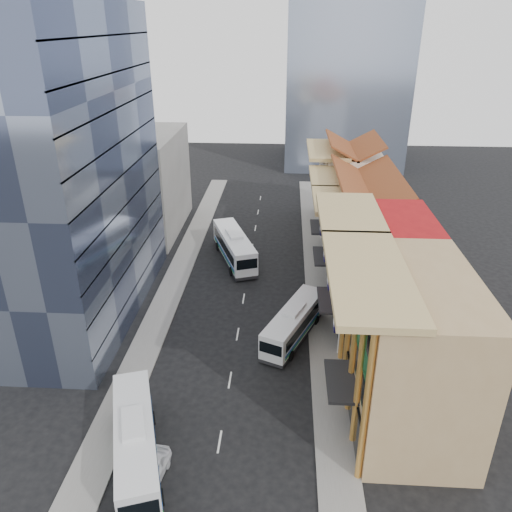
# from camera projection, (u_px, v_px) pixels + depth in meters

# --- Properties ---
(ground) EXTENTS (200.00, 200.00, 0.00)m
(ground) POSITION_uv_depth(u_px,v_px,m) (218.00, 452.00, 35.87)
(ground) COLOR black
(ground) RESTS_ON ground
(sidewalk_right) EXTENTS (3.00, 90.00, 0.15)m
(sidewalk_right) POSITION_uv_depth(u_px,v_px,m) (320.00, 300.00, 55.21)
(sidewalk_right) COLOR slate
(sidewalk_right) RESTS_ON ground
(sidewalk_left) EXTENTS (3.00, 90.00, 0.15)m
(sidewalk_left) POSITION_uv_depth(u_px,v_px,m) (168.00, 296.00, 56.16)
(sidewalk_left) COLOR slate
(sidewalk_left) RESTS_ON ground
(shophouse_tan) EXTENTS (8.00, 14.00, 12.00)m
(shophouse_tan) POSITION_uv_depth(u_px,v_px,m) (411.00, 349.00, 37.03)
(shophouse_tan) COLOR tan
(shophouse_tan) RESTS_ON ground
(shophouse_red) EXTENTS (8.00, 10.00, 12.00)m
(shophouse_red) POSITION_uv_depth(u_px,v_px,m) (384.00, 275.00, 47.86)
(shophouse_red) COLOR #A51214
(shophouse_red) RESTS_ON ground
(shophouse_cream_near) EXTENTS (8.00, 9.00, 10.00)m
(shophouse_cream_near) POSITION_uv_depth(u_px,v_px,m) (369.00, 245.00, 56.86)
(shophouse_cream_near) COLOR beige
(shophouse_cream_near) RESTS_ON ground
(shophouse_cream_mid) EXTENTS (8.00, 9.00, 10.00)m
(shophouse_cream_mid) POSITION_uv_depth(u_px,v_px,m) (359.00, 217.00, 64.99)
(shophouse_cream_mid) COLOR beige
(shophouse_cream_mid) RESTS_ON ground
(shophouse_cream_far) EXTENTS (8.00, 12.00, 11.00)m
(shophouse_cream_far) POSITION_uv_depth(u_px,v_px,m) (350.00, 188.00, 74.25)
(shophouse_cream_far) COLOR beige
(shophouse_cream_far) RESTS_ON ground
(office_tower) EXTENTS (12.00, 26.00, 30.00)m
(office_tower) POSITION_uv_depth(u_px,v_px,m) (62.00, 173.00, 47.56)
(office_tower) COLOR #424C69
(office_tower) RESTS_ON ground
(office_block_far) EXTENTS (10.00, 18.00, 14.00)m
(office_block_far) POSITION_uv_depth(u_px,v_px,m) (144.00, 183.00, 71.68)
(office_block_far) COLOR gray
(office_block_far) RESTS_ON ground
(bus_left_near) EXTENTS (6.26, 11.92, 3.74)m
(bus_left_near) POSITION_uv_depth(u_px,v_px,m) (135.00, 442.00, 34.33)
(bus_left_near) COLOR silver
(bus_left_near) RESTS_ON ground
(bus_left_far) EXTENTS (6.93, 12.62, 3.97)m
(bus_left_far) POSITION_uv_depth(u_px,v_px,m) (234.00, 246.00, 63.76)
(bus_left_far) COLOR white
(bus_left_far) RESTS_ON ground
(bus_right) EXTENTS (6.49, 10.78, 3.42)m
(bus_right) POSITION_uv_depth(u_px,v_px,m) (294.00, 322.00, 48.19)
(bus_right) COLOR silver
(bus_right) RESTS_ON ground
(sedan_left) EXTENTS (2.34, 4.56, 1.48)m
(sedan_left) POSITION_uv_depth(u_px,v_px,m) (150.00, 472.00, 33.38)
(sedan_left) COLOR white
(sedan_left) RESTS_ON ground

